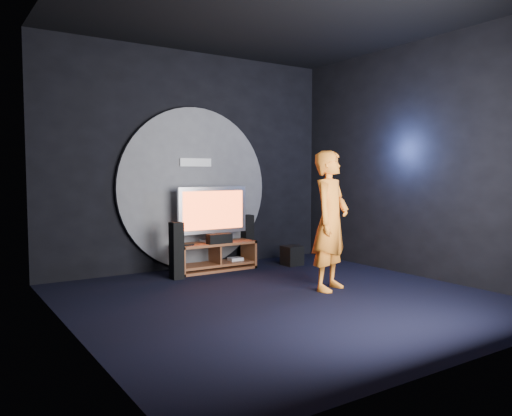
{
  "coord_description": "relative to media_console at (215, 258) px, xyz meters",
  "views": [
    {
      "loc": [
        -3.6,
        -4.89,
        1.55
      ],
      "look_at": [
        0.29,
        1.05,
        1.05
      ],
      "focal_mm": 35.0,
      "sensor_mm": 36.0,
      "label": 1
    }
  ],
  "objects": [
    {
      "name": "remote",
      "position": [
        -0.53,
        -0.12,
        0.27
      ],
      "size": [
        0.18,
        0.05,
        0.02
      ],
      "primitive_type": "cube",
      "color": "black",
      "rests_on": "media_console"
    },
    {
      "name": "media_console",
      "position": [
        0.0,
        0.0,
        0.0
      ],
      "size": [
        1.31,
        0.45,
        0.45
      ],
      "color": "brown",
      "rests_on": "ground"
    },
    {
      "name": "left_wall",
      "position": [
        -2.67,
        -2.05,
        1.55
      ],
      "size": [
        0.04,
        5.0,
        3.5
      ],
      "primitive_type": "cube",
      "color": "black",
      "rests_on": "ground"
    },
    {
      "name": "tower_speaker_right",
      "position": [
        0.77,
        0.27,
        0.22
      ],
      "size": [
        0.17,
        0.18,
        0.83
      ],
      "primitive_type": "cube",
      "color": "black",
      "rests_on": "ground"
    },
    {
      "name": "wall_disc_panel",
      "position": [
        -0.17,
        0.39,
        1.11
      ],
      "size": [
        2.6,
        0.11,
        2.6
      ],
      "color": "#515156",
      "rests_on": "ground"
    },
    {
      "name": "back_wall",
      "position": [
        -0.17,
        0.45,
        1.55
      ],
      "size": [
        5.0,
        0.04,
        3.5
      ],
      "primitive_type": "cube",
      "color": "black",
      "rests_on": "ground"
    },
    {
      "name": "tv",
      "position": [
        -0.01,
        0.07,
        0.74
      ],
      "size": [
        1.2,
        0.22,
        0.88
      ],
      "color": "silver",
      "rests_on": "media_console"
    },
    {
      "name": "subwoofer",
      "position": [
        1.29,
        -0.32,
        -0.03
      ],
      "size": [
        0.3,
        0.3,
        0.33
      ],
      "primitive_type": "cube",
      "color": "black",
      "rests_on": "ground"
    },
    {
      "name": "player",
      "position": [
        0.64,
        -2.0,
        0.73
      ],
      "size": [
        0.79,
        0.68,
        1.84
      ],
      "primitive_type": "imported",
      "rotation": [
        0.0,
        0.0,
        0.43
      ],
      "color": "orange",
      "rests_on": "ground"
    },
    {
      "name": "tower_speaker_left",
      "position": [
        -0.79,
        -0.26,
        0.22
      ],
      "size": [
        0.17,
        0.18,
        0.83
      ],
      "primitive_type": "cube",
      "color": "black",
      "rests_on": "ground"
    },
    {
      "name": "center_speaker",
      "position": [
        -0.01,
        -0.14,
        0.33
      ],
      "size": [
        0.4,
        0.15,
        0.15
      ],
      "primitive_type": "cube",
      "color": "black",
      "rests_on": "media_console"
    },
    {
      "name": "front_wall",
      "position": [
        -0.17,
        -4.55,
        1.55
      ],
      "size": [
        5.0,
        0.04,
        3.5
      ],
      "primitive_type": "cube",
      "color": "black",
      "rests_on": "ground"
    },
    {
      "name": "right_wall",
      "position": [
        2.33,
        -2.05,
        1.55
      ],
      "size": [
        0.04,
        5.0,
        3.5
      ],
      "primitive_type": "cube",
      "color": "black",
      "rests_on": "ground"
    },
    {
      "name": "ceiling",
      "position": [
        -0.17,
        -2.05,
        3.31
      ],
      "size": [
        5.0,
        5.0,
        0.01
      ],
      "primitive_type": "cube",
      "color": "black",
      "rests_on": "back_wall"
    },
    {
      "name": "floor",
      "position": [
        -0.17,
        -2.05,
        -0.2
      ],
      "size": [
        5.0,
        5.0,
        0.0
      ],
      "primitive_type": "plane",
      "color": "black",
      "rests_on": "ground"
    }
  ]
}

